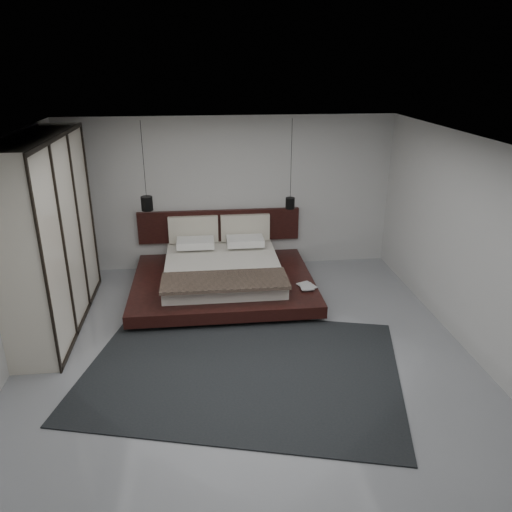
{
  "coord_description": "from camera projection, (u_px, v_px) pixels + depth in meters",
  "views": [
    {
      "loc": [
        -0.5,
        -5.91,
        3.7
      ],
      "look_at": [
        0.29,
        1.2,
        0.87
      ],
      "focal_mm": 35.0,
      "sensor_mm": 36.0,
      "label": 1
    }
  ],
  "objects": [
    {
      "name": "floor",
      "position": [
        245.0,
        347.0,
        6.88
      ],
      "size": [
        6.0,
        6.0,
        0.0
      ],
      "primitive_type": "plane",
      "color": "gray",
      "rests_on": "ground"
    },
    {
      "name": "ceiling",
      "position": [
        243.0,
        142.0,
        5.85
      ],
      "size": [
        6.0,
        6.0,
        0.0
      ],
      "primitive_type": "plane",
      "rotation": [
        3.14,
        0.0,
        0.0
      ],
      "color": "white",
      "rests_on": "wall_back"
    },
    {
      "name": "wall_back",
      "position": [
        230.0,
        194.0,
        9.14
      ],
      "size": [
        6.0,
        0.0,
        6.0
      ],
      "primitive_type": "plane",
      "rotation": [
        1.57,
        0.0,
        0.0
      ],
      "color": "#B5B5B2",
      "rests_on": "floor"
    },
    {
      "name": "wall_front",
      "position": [
        281.0,
        402.0,
        3.59
      ],
      "size": [
        6.0,
        0.0,
        6.0
      ],
      "primitive_type": "plane",
      "rotation": [
        -1.57,
        0.0,
        0.0
      ],
      "color": "#B5B5B2",
      "rests_on": "floor"
    },
    {
      "name": "wall_right",
      "position": [
        467.0,
        244.0,
        6.67
      ],
      "size": [
        0.0,
        6.0,
        6.0
      ],
      "primitive_type": "plane",
      "rotation": [
        1.57,
        0.0,
        -1.57
      ],
      "color": "#B5B5B2",
      "rests_on": "floor"
    },
    {
      "name": "lattice_screen",
      "position": [
        56.0,
        213.0,
        8.36
      ],
      "size": [
        0.05,
        0.9,
        2.6
      ],
      "primitive_type": "cube",
      "color": "black",
      "rests_on": "floor"
    },
    {
      "name": "bed",
      "position": [
        223.0,
        273.0,
        8.5
      ],
      "size": [
        2.99,
        2.48,
        1.11
      ],
      "color": "black",
      "rests_on": "floor"
    },
    {
      "name": "book_lower",
      "position": [
        301.0,
        287.0,
        8.0
      ],
      "size": [
        0.32,
        0.36,
        0.03
      ],
      "primitive_type": "imported",
      "rotation": [
        0.0,
        0.0,
        0.41
      ],
      "color": "#99724C",
      "rests_on": "bed"
    },
    {
      "name": "book_upper",
      "position": [
        300.0,
        287.0,
        7.96
      ],
      "size": [
        0.21,
        0.28,
        0.02
      ],
      "primitive_type": "imported",
      "rotation": [
        0.0,
        0.0,
        -0.01
      ],
      "color": "#99724C",
      "rests_on": "book_lower"
    },
    {
      "name": "pendant_left",
      "position": [
        147.0,
        203.0,
        8.41
      ],
      "size": [
        0.2,
        0.2,
        1.49
      ],
      "color": "black",
      "rests_on": "ceiling"
    },
    {
      "name": "pendant_right",
      "position": [
        290.0,
        203.0,
        8.69
      ],
      "size": [
        0.16,
        0.16,
        1.53
      ],
      "color": "black",
      "rests_on": "ceiling"
    },
    {
      "name": "wardrobe",
      "position": [
        48.0,
        235.0,
        7.06
      ],
      "size": [
        0.66,
        2.82,
        2.77
      ],
      "color": "beige",
      "rests_on": "floor"
    },
    {
      "name": "rug",
      "position": [
        242.0,
        369.0,
        6.39
      ],
      "size": [
        4.51,
        3.71,
        0.02
      ],
      "primitive_type": "cube",
      "rotation": [
        0.0,
        0.0,
        -0.26
      ],
      "color": "black",
      "rests_on": "floor"
    }
  ]
}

